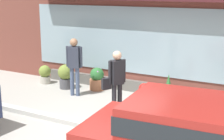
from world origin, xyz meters
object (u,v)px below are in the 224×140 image
object	(u,v)px
potted_plant_window_center	(45,74)
pedestrian_passerby	(74,62)
potted_plant_by_entrance	(66,76)
potted_plant_corner_tall	(97,79)
pedestrian_with_handbag	(116,78)
potted_plant_window_left	(168,89)
fire_hydrant	(144,101)

from	to	relation	value
potted_plant_window_center	pedestrian_passerby	bearing A→B (deg)	-20.47
potted_plant_by_entrance	potted_plant_corner_tall	xyz separation A→B (m)	(0.98, 0.36, -0.07)
potted_plant_by_entrance	pedestrian_with_handbag	bearing A→B (deg)	-27.65
pedestrian_passerby	potted_plant_window_left	bearing A→B (deg)	4.19
potted_plant_by_entrance	potted_plant_window_center	bearing A→B (deg)	172.25
potted_plant_window_center	potted_plant_corner_tall	bearing A→B (deg)	6.52
potted_plant_window_left	potted_plant_window_center	bearing A→B (deg)	-177.14
potted_plant_corner_tall	pedestrian_with_handbag	bearing A→B (deg)	-46.68
pedestrian_with_handbag	potted_plant_corner_tall	distance (m)	2.45
fire_hydrant	potted_plant_by_entrance	xyz separation A→B (m)	(-3.30, 1.22, -0.03)
pedestrian_passerby	potted_plant_window_left	world-z (taller)	pedestrian_passerby
pedestrian_with_handbag	potted_plant_corner_tall	xyz separation A→B (m)	(-1.62, 1.72, -0.63)
fire_hydrant	potted_plant_window_center	size ratio (longest dim) A/B	1.45
potted_plant_window_center	potted_plant_by_entrance	size ratio (longest dim) A/B	0.80
fire_hydrant	potted_plant_by_entrance	size ratio (longest dim) A/B	1.15
pedestrian_passerby	potted_plant_window_center	distance (m)	1.94
pedestrian_with_handbag	fire_hydrant	bearing A→B (deg)	133.14
fire_hydrant	potted_plant_by_entrance	world-z (taller)	fire_hydrant
fire_hydrant	potted_plant_corner_tall	world-z (taller)	fire_hydrant
pedestrian_with_handbag	potted_plant_window_left	world-z (taller)	pedestrian_with_handbag
pedestrian_with_handbag	potted_plant_window_center	distance (m)	3.94
fire_hydrant	pedestrian_with_handbag	xyz separation A→B (m)	(-0.70, -0.15, 0.53)
potted_plant_window_center	potted_plant_window_left	bearing A→B (deg)	2.86
pedestrian_with_handbag	potted_plant_corner_tall	bearing A→B (deg)	-105.26
pedestrian_passerby	potted_plant_window_center	xyz separation A→B (m)	(-1.69, 0.63, -0.72)
pedestrian_with_handbag	pedestrian_passerby	bearing A→B (deg)	-83.15
potted_plant_window_center	potted_plant_corner_tall	xyz separation A→B (m)	(1.96, 0.22, 0.02)
fire_hydrant	potted_plant_window_center	distance (m)	4.49
potted_plant_window_left	pedestrian_with_handbag	bearing A→B (deg)	-114.49
potted_plant_window_center	potted_plant_corner_tall	distance (m)	1.97
pedestrian_with_handbag	potted_plant_corner_tall	world-z (taller)	pedestrian_with_handbag
potted_plant_window_center	potted_plant_corner_tall	size ratio (longest dim) A/B	0.87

